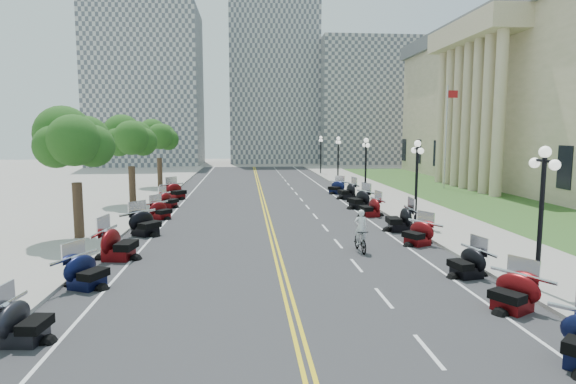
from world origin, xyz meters
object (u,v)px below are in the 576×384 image
object	(u,v)px
bicycle	(360,241)
cyclist_rider	(361,211)
motorcycle_n_3	(513,290)
flagpole	(446,138)

from	to	relation	value
bicycle	cyclist_rider	world-z (taller)	cyclist_rider
motorcycle_n_3	bicycle	distance (m)	8.29
flagpole	bicycle	world-z (taller)	flagpole
flagpole	motorcycle_n_3	distance (m)	33.68
flagpole	bicycle	xyz separation A→B (m)	(-14.10, -23.74, -4.45)
flagpole	cyclist_rider	xyz separation A→B (m)	(-14.10, -23.74, -3.08)
motorcycle_n_3	bicycle	world-z (taller)	motorcycle_n_3
motorcycle_n_3	bicycle	bearing A→B (deg)	171.39
flagpole	cyclist_rider	size ratio (longest dim) A/B	6.05
bicycle	cyclist_rider	size ratio (longest dim) A/B	1.10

